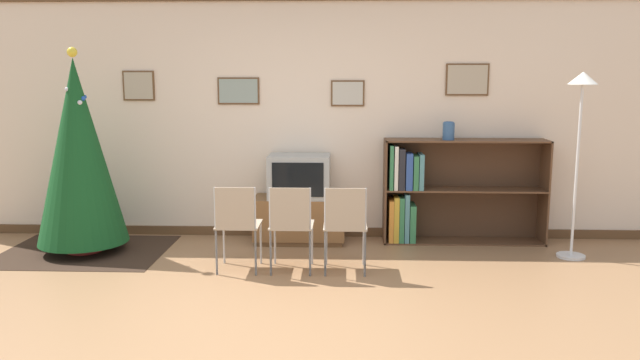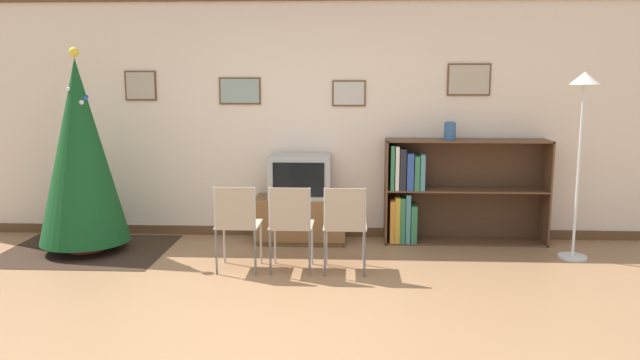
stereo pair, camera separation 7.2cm
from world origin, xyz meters
TOP-DOWN VIEW (x-y plane):
  - ground_plane at (0.00, 0.00)m, footprint 24.00×24.00m
  - wall_back at (0.00, 2.55)m, footprint 8.61×0.11m
  - area_rug at (-2.19, 1.76)m, footprint 1.67×1.32m
  - christmas_tree at (-2.19, 1.76)m, footprint 0.90×0.90m
  - tv_console at (0.02, 2.24)m, footprint 0.98×0.47m
  - television at (0.02, 2.24)m, footprint 0.66×0.46m
  - folding_chair_left at (-0.48, 1.16)m, footprint 0.40×0.40m
  - folding_chair_center at (0.02, 1.16)m, footprint 0.40×0.40m
  - folding_chair_right at (0.52, 1.16)m, footprint 0.40×0.40m
  - bookshelf at (1.50, 2.32)m, footprint 1.74×0.36m
  - vase at (1.61, 2.27)m, footprint 0.13×0.13m
  - standing_lamp at (2.80, 1.76)m, footprint 0.28×0.28m

SIDE VIEW (x-z plane):
  - ground_plane at x=0.00m, z-range 0.00..0.00m
  - area_rug at x=-2.19m, z-range 0.00..0.01m
  - tv_console at x=0.02m, z-range 0.00..0.50m
  - folding_chair_left at x=-0.48m, z-range 0.06..0.88m
  - folding_chair_center at x=0.02m, z-range 0.06..0.88m
  - folding_chair_right at x=0.52m, z-range 0.06..0.88m
  - bookshelf at x=1.50m, z-range -0.02..1.11m
  - television at x=0.02m, z-range 0.50..0.96m
  - christmas_tree at x=-2.19m, z-range 0.00..2.08m
  - vase at x=1.61m, z-range 1.13..1.33m
  - wall_back at x=0.00m, z-range 0.00..2.70m
  - standing_lamp at x=2.80m, z-range 0.49..2.34m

